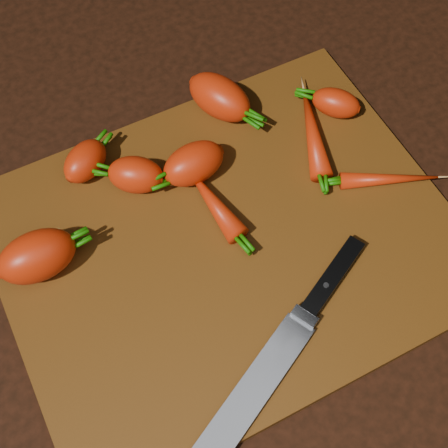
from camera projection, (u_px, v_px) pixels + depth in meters
name	position (u px, v px, depth m)	size (l,w,h in m)	color
ground	(228.00, 246.00, 0.72)	(2.00, 2.00, 0.01)	black
cutting_board	(228.00, 241.00, 0.71)	(0.50, 0.40, 0.01)	brown
carrot_0	(37.00, 256.00, 0.66)	(0.09, 0.05, 0.05)	red
carrot_1	(136.00, 175.00, 0.72)	(0.06, 0.04, 0.04)	red
carrot_2	(220.00, 97.00, 0.77)	(0.09, 0.05, 0.05)	red
carrot_3	(194.00, 164.00, 0.72)	(0.08, 0.05, 0.05)	red
carrot_4	(85.00, 161.00, 0.73)	(0.06, 0.04, 0.04)	red
carrot_5	(336.00, 103.00, 0.77)	(0.06, 0.04, 0.04)	red
carrot_6	(313.00, 132.00, 0.76)	(0.13, 0.03, 0.03)	red
carrot_7	(389.00, 179.00, 0.73)	(0.11, 0.02, 0.02)	red
carrot_8	(213.00, 202.00, 0.71)	(0.10, 0.03, 0.03)	red
knife	(262.00, 378.00, 0.62)	(0.27, 0.16, 0.02)	gray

